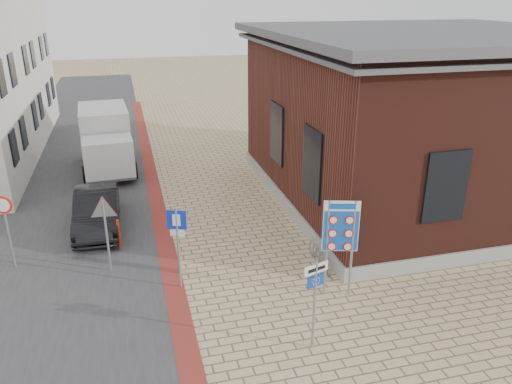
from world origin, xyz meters
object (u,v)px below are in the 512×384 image
sedan (97,210)px  essen_sign (315,290)px  border_sign (341,228)px  parking_sign (177,234)px  bollard (119,234)px  box_truck (106,139)px

sedan → essen_sign: bearing=-57.2°
border_sign → essen_sign: 2.54m
border_sign → parking_sign: size_ratio=1.14×
sedan → parking_sign: bearing=-62.5°
border_sign → essen_sign: border_sign is taller
essen_sign → bollard: 7.98m
sedan → essen_sign: 9.88m
sedan → parking_sign: 5.50m
sedan → bollard: bearing=-67.1°
sedan → box_truck: size_ratio=0.76×
sedan → border_sign: border_sign is taller
border_sign → parking_sign: border_sign is taller
bollard → essen_sign: bearing=-55.3°
sedan → bollard: sedan is taller
box_truck → parking_sign: bearing=-82.9°
essen_sign → bollard: essen_sign is taller
border_sign → essen_sign: (-1.50, -2.00, -0.47)m
essen_sign → bollard: bearing=107.5°
parking_sign → bollard: size_ratio=2.45×
sedan → essen_sign: essen_sign is taller
essen_sign → parking_sign: size_ratio=0.97×
essen_sign → sedan: bearing=105.1°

